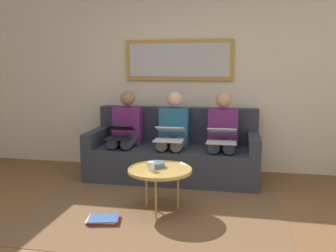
{
  "coord_description": "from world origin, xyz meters",
  "views": [
    {
      "loc": [
        -0.79,
        2.44,
        1.43
      ],
      "look_at": [
        0.0,
        -1.7,
        0.75
      ],
      "focal_mm": 37.9,
      "sensor_mm": 36.0,
      "label": 1
    }
  ],
  "objects_px": {
    "coffee_table": "(160,170)",
    "cup": "(152,166)",
    "person_middle": "(173,132)",
    "laptop_white": "(170,134)",
    "couch": "(174,153)",
    "laptop_black": "(120,133)",
    "framed_mirror": "(179,60)",
    "magazine_stack": "(103,219)",
    "person_right": "(126,131)",
    "person_left": "(222,134)",
    "bowl": "(156,165)",
    "laptop_silver": "(222,136)"
  },
  "relations": [
    {
      "from": "person_middle",
      "to": "magazine_stack",
      "type": "relative_size",
      "value": 3.29
    },
    {
      "from": "magazine_stack",
      "to": "person_right",
      "type": "bearing_deg",
      "value": -81.04
    },
    {
      "from": "person_left",
      "to": "laptop_white",
      "type": "distance_m",
      "value": 0.68
    },
    {
      "from": "coffee_table",
      "to": "magazine_stack",
      "type": "height_order",
      "value": "coffee_table"
    },
    {
      "from": "laptop_silver",
      "to": "person_right",
      "type": "bearing_deg",
      "value": -10.19
    },
    {
      "from": "coffee_table",
      "to": "laptop_white",
      "type": "bearing_deg",
      "value": -85.52
    },
    {
      "from": "person_left",
      "to": "person_right",
      "type": "bearing_deg",
      "value": 0.0
    },
    {
      "from": "person_middle",
      "to": "laptop_black",
      "type": "bearing_deg",
      "value": 20.11
    },
    {
      "from": "cup",
      "to": "magazine_stack",
      "type": "height_order",
      "value": "cup"
    },
    {
      "from": "laptop_black",
      "to": "framed_mirror",
      "type": "bearing_deg",
      "value": -132.79
    },
    {
      "from": "bowl",
      "to": "laptop_white",
      "type": "xyz_separation_m",
      "value": [
        0.01,
        -0.85,
        0.16
      ]
    },
    {
      "from": "coffee_table",
      "to": "cup",
      "type": "distance_m",
      "value": 0.12
    },
    {
      "from": "laptop_white",
      "to": "coffee_table",
      "type": "bearing_deg",
      "value": 94.48
    },
    {
      "from": "coffee_table",
      "to": "laptop_black",
      "type": "xyz_separation_m",
      "value": [
        0.71,
        -0.91,
        0.2
      ]
    },
    {
      "from": "cup",
      "to": "laptop_black",
      "type": "bearing_deg",
      "value": -56.93
    },
    {
      "from": "framed_mirror",
      "to": "cup",
      "type": "xyz_separation_m",
      "value": [
        -0.0,
        1.68,
        -1.06
      ]
    },
    {
      "from": "laptop_black",
      "to": "magazine_stack",
      "type": "height_order",
      "value": "laptop_black"
    },
    {
      "from": "coffee_table",
      "to": "person_left",
      "type": "distance_m",
      "value": 1.29
    },
    {
      "from": "couch",
      "to": "laptop_white",
      "type": "distance_m",
      "value": 0.44
    },
    {
      "from": "cup",
      "to": "coffee_table",
      "type": "bearing_deg",
      "value": -131.8
    },
    {
      "from": "person_left",
      "to": "laptop_silver",
      "type": "relative_size",
      "value": 3.02
    },
    {
      "from": "bowl",
      "to": "laptop_black",
      "type": "distance_m",
      "value": 1.08
    },
    {
      "from": "framed_mirror",
      "to": "person_right",
      "type": "relative_size",
      "value": 1.32
    },
    {
      "from": "bowl",
      "to": "laptop_black",
      "type": "bearing_deg",
      "value": -52.3
    },
    {
      "from": "couch",
      "to": "person_middle",
      "type": "relative_size",
      "value": 1.93
    },
    {
      "from": "cup",
      "to": "laptop_black",
      "type": "height_order",
      "value": "laptop_black"
    },
    {
      "from": "bowl",
      "to": "magazine_stack",
      "type": "distance_m",
      "value": 0.74
    },
    {
      "from": "person_left",
      "to": "cup",
      "type": "bearing_deg",
      "value": 62.57
    },
    {
      "from": "couch",
      "to": "magazine_stack",
      "type": "distance_m",
      "value": 1.63
    },
    {
      "from": "couch",
      "to": "laptop_silver",
      "type": "relative_size",
      "value": 5.83
    },
    {
      "from": "magazine_stack",
      "to": "coffee_table",
      "type": "bearing_deg",
      "value": -144.49
    },
    {
      "from": "framed_mirror",
      "to": "person_right",
      "type": "distance_m",
      "value": 1.23
    },
    {
      "from": "coffee_table",
      "to": "cup",
      "type": "bearing_deg",
      "value": 48.2
    },
    {
      "from": "person_middle",
      "to": "laptop_white",
      "type": "bearing_deg",
      "value": 90.0
    },
    {
      "from": "cup",
      "to": "laptop_white",
      "type": "bearing_deg",
      "value": -89.74
    },
    {
      "from": "person_middle",
      "to": "framed_mirror",
      "type": "bearing_deg",
      "value": -90.0
    },
    {
      "from": "coffee_table",
      "to": "person_right",
      "type": "bearing_deg",
      "value": -58.22
    },
    {
      "from": "person_left",
      "to": "framed_mirror",
      "type": "bearing_deg",
      "value": -35.53
    },
    {
      "from": "person_right",
      "to": "bowl",
      "type": "bearing_deg",
      "value": 121.19
    },
    {
      "from": "person_left",
      "to": "person_middle",
      "type": "distance_m",
      "value": 0.64
    },
    {
      "from": "couch",
      "to": "magazine_stack",
      "type": "bearing_deg",
      "value": 75.43
    },
    {
      "from": "laptop_silver",
      "to": "laptop_black",
      "type": "relative_size",
      "value": 1.02
    },
    {
      "from": "bowl",
      "to": "laptop_black",
      "type": "relative_size",
      "value": 0.5
    },
    {
      "from": "laptop_white",
      "to": "couch",
      "type": "bearing_deg",
      "value": -90.0
    },
    {
      "from": "framed_mirror",
      "to": "magazine_stack",
      "type": "distance_m",
      "value": 2.51
    },
    {
      "from": "couch",
      "to": "laptop_black",
      "type": "height_order",
      "value": "couch"
    },
    {
      "from": "laptop_silver",
      "to": "coffee_table",
      "type": "bearing_deg",
      "value": 58.27
    },
    {
      "from": "cup",
      "to": "laptop_silver",
      "type": "relative_size",
      "value": 0.24
    },
    {
      "from": "person_left",
      "to": "couch",
      "type": "bearing_deg",
      "value": -6.13
    },
    {
      "from": "person_left",
      "to": "laptop_black",
      "type": "distance_m",
      "value": 1.3
    }
  ]
}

